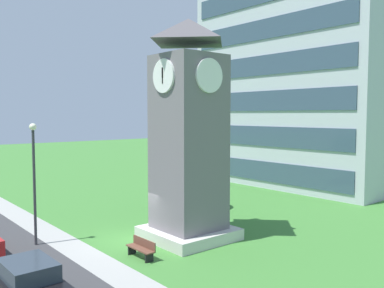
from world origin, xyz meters
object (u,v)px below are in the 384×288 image
object	(u,v)px
clock_tower	(189,141)
tree_streetside	(193,163)
park_bench	(142,248)
parked_car_black	(27,283)
street_lamp	(34,171)

from	to	relation	value
clock_tower	tree_streetside	world-z (taller)	clock_tower
clock_tower	park_bench	world-z (taller)	clock_tower
clock_tower	parked_car_black	size ratio (longest dim) A/B	2.72
street_lamp	parked_car_black	world-z (taller)	street_lamp
park_bench	parked_car_black	xyz separation A→B (m)	(1.66, -5.81, 0.40)
parked_car_black	tree_streetside	bearing A→B (deg)	118.85
tree_streetside	street_lamp	bearing A→B (deg)	-85.49
park_bench	street_lamp	bearing A→B (deg)	-148.61
parked_car_black	street_lamp	bearing A→B (deg)	158.78
clock_tower	street_lamp	xyz separation A→B (m)	(-4.23, -6.81, -1.45)
street_lamp	clock_tower	bearing A→B (deg)	58.13
park_bench	parked_car_black	bearing A→B (deg)	-74.02
clock_tower	tree_streetside	size ratio (longest dim) A/B	2.43
street_lamp	tree_streetside	world-z (taller)	street_lamp
park_bench	clock_tower	bearing A→B (deg)	104.47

